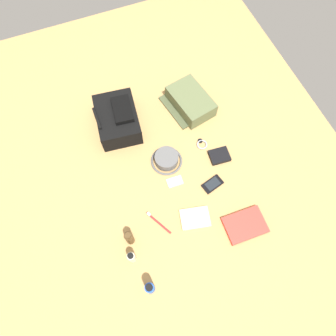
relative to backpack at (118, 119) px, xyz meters
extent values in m
cube|color=#AE844C|center=(-0.38, -0.16, -0.08)|extent=(2.64, 2.02, 0.02)
cube|color=black|center=(0.00, 0.00, 0.00)|extent=(0.34, 0.26, 0.13)
cube|color=black|center=(0.00, -0.04, 0.07)|extent=(0.18, 0.12, 0.03)
cylinder|color=black|center=(0.00, 0.11, 0.07)|extent=(0.14, 0.02, 0.02)
cube|color=#56603D|center=(-0.03, -0.44, -0.02)|extent=(0.31, 0.24, 0.10)
cube|color=#454D30|center=(-0.03, -0.34, -0.06)|extent=(0.28, 0.12, 0.01)
cylinder|color=#565656|center=(-0.32, -0.17, -0.03)|extent=(0.13, 0.13, 0.05)
torus|color=#565656|center=(-0.32, -0.17, -0.06)|extent=(0.18, 0.18, 0.01)
cylinder|color=blue|center=(-0.92, 0.14, -0.01)|extent=(0.04, 0.04, 0.12)
cylinder|color=black|center=(-0.92, 0.14, 0.06)|extent=(0.03, 0.03, 0.01)
cylinder|color=beige|center=(-0.75, 0.18, -0.02)|extent=(0.04, 0.04, 0.09)
cylinder|color=black|center=(-0.75, 0.18, 0.03)|extent=(0.03, 0.03, 0.01)
cylinder|color=#473319|center=(-0.67, 0.16, -0.01)|extent=(0.04, 0.04, 0.12)
cylinder|color=#473319|center=(-0.67, 0.16, 0.06)|extent=(0.03, 0.03, 0.01)
cube|color=red|center=(-0.81, -0.41, -0.06)|extent=(0.15, 0.21, 0.02)
cube|color=white|center=(-0.81, -0.41, -0.06)|extent=(0.15, 0.20, 0.02)
cube|color=black|center=(-0.55, -0.35, -0.06)|extent=(0.09, 0.12, 0.01)
cube|color=black|center=(-0.55, -0.35, -0.06)|extent=(0.07, 0.09, 0.00)
cube|color=#B7B7BC|center=(-0.46, -0.17, -0.06)|extent=(0.06, 0.09, 0.01)
cylinder|color=silver|center=(-0.46, -0.18, -0.06)|extent=(0.03, 0.03, 0.00)
torus|color=#99999E|center=(-0.30, -0.40, -0.06)|extent=(0.06, 0.06, 0.01)
cylinder|color=black|center=(-0.28, -0.40, -0.06)|extent=(0.03, 0.03, 0.01)
cylinder|color=red|center=(-0.64, 0.00, -0.06)|extent=(0.15, 0.09, 0.01)
cube|color=white|center=(-0.58, 0.03, -0.05)|extent=(0.02, 0.02, 0.01)
cube|color=black|center=(-0.41, -0.46, -0.06)|extent=(0.10, 0.12, 0.02)
cube|color=beige|center=(-0.68, -0.19, -0.06)|extent=(0.14, 0.17, 0.02)
camera|label=1|loc=(-1.00, 0.09, 1.50)|focal=32.70mm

